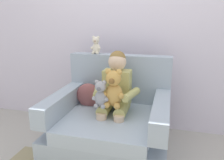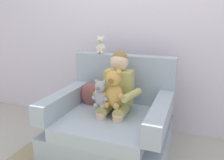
# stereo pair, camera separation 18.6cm
# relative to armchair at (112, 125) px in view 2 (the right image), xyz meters

# --- Properties ---
(ground_plane) EXTENTS (8.00, 8.00, 0.00)m
(ground_plane) POSITION_rel_armchair_xyz_m (0.00, -0.04, -0.30)
(ground_plane) COLOR #ADA89E
(back_wall) EXTENTS (6.00, 0.10, 2.60)m
(back_wall) POSITION_rel_armchair_xyz_m (0.00, 0.70, 1.00)
(back_wall) COLOR silver
(back_wall) RESTS_ON ground
(armchair) EXTENTS (1.07, 0.93, 0.93)m
(armchair) POSITION_rel_armchair_xyz_m (0.00, 0.00, 0.00)
(armchair) COLOR #9EADBC
(armchair) RESTS_ON ground
(seated_child) EXTENTS (0.45, 0.39, 0.82)m
(seated_child) POSITION_rel_armchair_xyz_m (0.03, 0.03, 0.35)
(seated_child) COLOR tan
(seated_child) RESTS_ON armchair
(plush_honey) EXTENTS (0.20, 0.17, 0.35)m
(plush_honey) POSITION_rel_armchair_xyz_m (0.05, -0.10, 0.40)
(plush_honey) COLOR gold
(plush_honey) RESTS_ON armchair
(plush_grey) EXTENTS (0.15, 0.12, 0.25)m
(plush_grey) POSITION_rel_armchair_xyz_m (-0.06, -0.15, 0.36)
(plush_grey) COLOR #9E9EA3
(plush_grey) RESTS_ON armchair
(plush_cream_on_backrest) EXTENTS (0.11, 0.09, 0.19)m
(plush_cream_on_backrest) POSITION_rel_armchair_xyz_m (-0.26, 0.35, 0.73)
(plush_cream_on_backrest) COLOR silver
(plush_cream_on_backrest) RESTS_ON armchair
(throw_pillow) EXTENTS (0.27, 0.13, 0.26)m
(throw_pillow) POSITION_rel_armchair_xyz_m (-0.28, 0.13, 0.23)
(throw_pillow) COLOR #8C4C4C
(throw_pillow) RESTS_ON armchair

